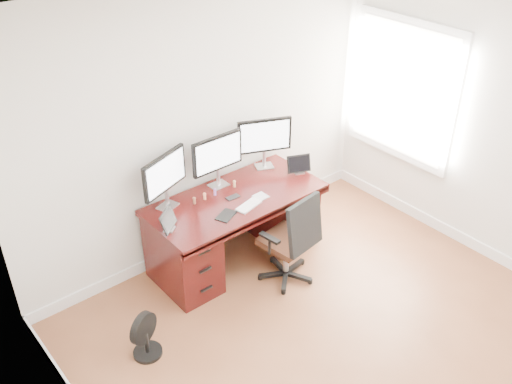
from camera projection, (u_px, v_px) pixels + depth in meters
ground at (375, 368)px, 4.58m from camera, size 4.50×4.50×0.00m
back_wall at (205, 123)px, 5.33m from camera, size 4.00×0.10×2.70m
desk at (234, 226)px, 5.56m from camera, size 1.70×0.80×0.75m
office_chair at (290, 253)px, 5.35m from camera, size 0.57×0.57×0.95m
floor_fan at (146, 336)px, 4.61m from camera, size 0.28×0.24×0.41m
monitor_left at (165, 175)px, 5.04m from camera, size 0.53×0.22×0.53m
monitor_center at (218, 155)px, 5.35m from camera, size 0.55×0.14×0.53m
monitor_right at (264, 137)px, 5.67m from camera, size 0.52×0.25×0.53m
tablet_left at (169, 222)px, 4.87m from camera, size 0.23×0.20×0.19m
tablet_right at (299, 165)px, 5.70m from camera, size 0.25×0.16×0.19m
keyboard at (249, 206)px, 5.22m from camera, size 0.28×0.17×0.01m
trackpad at (261, 196)px, 5.36m from camera, size 0.12×0.12×0.01m
drawing_tablet at (226, 215)px, 5.09m from camera, size 0.23×0.20×0.01m
phone at (233, 197)px, 5.34m from camera, size 0.13×0.07×0.01m
figurine_brown at (194, 200)px, 5.24m from camera, size 0.03×0.03×0.07m
figurine_orange at (205, 196)px, 5.30m from camera, size 0.03×0.03×0.07m
figurine_purple at (215, 191)px, 5.36m from camera, size 0.03×0.03×0.07m
figurine_yellow at (234, 183)px, 5.49m from camera, size 0.03×0.03×0.07m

